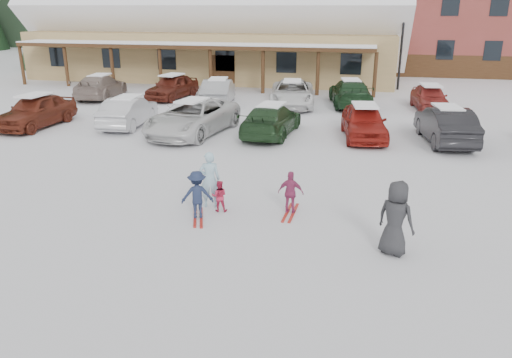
% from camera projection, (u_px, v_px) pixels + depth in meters
% --- Properties ---
extents(ground, '(160.00, 160.00, 0.00)m').
position_uv_depth(ground, '(237.00, 225.00, 13.34)').
color(ground, white).
rests_on(ground, ground).
extents(day_lodge, '(29.12, 12.50, 10.38)m').
position_uv_depth(day_lodge, '(215.00, 26.00, 39.62)').
color(day_lodge, tan).
rests_on(day_lodge, ground).
extents(lamp_post, '(0.50, 0.25, 5.82)m').
position_uv_depth(lamp_post, '(402.00, 40.00, 33.56)').
color(lamp_post, black).
rests_on(lamp_post, ground).
extents(conifer_0, '(4.40, 4.40, 10.20)m').
position_uv_depth(conifer_0, '(38.00, 3.00, 44.38)').
color(conifer_0, black).
rests_on(conifer_0, ground).
extents(conifer_3, '(3.96, 3.96, 9.18)m').
position_uv_depth(conifer_3, '(401.00, 9.00, 50.97)').
color(conifer_3, black).
rests_on(conifer_3, ground).
extents(adult_skier, '(0.69, 0.55, 1.65)m').
position_uv_depth(adult_skier, '(210.00, 179.00, 14.36)').
color(adult_skier, '#9DC6D7').
rests_on(adult_skier, ground).
extents(toddler_red, '(0.50, 0.43, 0.92)m').
position_uv_depth(toddler_red, '(219.00, 196.00, 14.13)').
color(toddler_red, '#C6274A').
rests_on(toddler_red, ground).
extents(child_navy, '(0.99, 0.76, 1.36)m').
position_uv_depth(child_navy, '(197.00, 195.00, 13.60)').
color(child_navy, '#1C2643').
rests_on(child_navy, ground).
extents(skis_child_navy, '(0.63, 1.39, 0.03)m').
position_uv_depth(skis_child_navy, '(198.00, 217.00, 13.82)').
color(skis_child_navy, '#AC2118').
rests_on(skis_child_navy, ground).
extents(child_magenta, '(0.74, 0.33, 1.24)m').
position_uv_depth(child_magenta, '(291.00, 193.00, 13.92)').
color(child_magenta, '#9F3361').
rests_on(child_magenta, ground).
extents(skis_child_magenta, '(0.25, 1.41, 0.03)m').
position_uv_depth(skis_child_magenta, '(290.00, 213.00, 14.12)').
color(skis_child_magenta, '#AC2118').
rests_on(skis_child_magenta, ground).
extents(bystander_dark, '(1.06, 0.93, 1.82)m').
position_uv_depth(bystander_dark, '(396.00, 218.00, 11.54)').
color(bystander_dark, '#2A2A2D').
rests_on(bystander_dark, ground).
extents(parked_car_0, '(2.07, 4.64, 1.55)m').
position_uv_depth(parked_car_0, '(36.00, 111.00, 23.87)').
color(parked_car_0, maroon).
rests_on(parked_car_0, ground).
extents(parked_car_1, '(1.84, 4.43, 1.43)m').
position_uv_depth(parked_car_1, '(128.00, 112.00, 23.98)').
color(parked_car_1, silver).
rests_on(parked_car_1, ground).
extents(parked_car_2, '(3.48, 5.94, 1.55)m').
position_uv_depth(parked_car_2, '(193.00, 117.00, 22.52)').
color(parked_car_2, silver).
rests_on(parked_car_2, ground).
extents(parked_car_3, '(2.32, 4.93, 1.39)m').
position_uv_depth(parked_car_3, '(271.00, 120.00, 22.36)').
color(parked_car_3, '#224022').
rests_on(parked_car_3, ground).
extents(parked_car_4, '(2.35, 4.55, 1.48)m').
position_uv_depth(parked_car_4, '(364.00, 122.00, 21.83)').
color(parked_car_4, maroon).
rests_on(parked_car_4, ground).
extents(parked_car_5, '(2.26, 4.85, 1.54)m').
position_uv_depth(parked_car_5, '(446.00, 125.00, 21.12)').
color(parked_car_5, black).
rests_on(parked_car_5, ground).
extents(parked_car_7, '(2.58, 5.16, 1.44)m').
position_uv_depth(parked_car_7, '(100.00, 86.00, 31.32)').
color(parked_car_7, gray).
rests_on(parked_car_7, ground).
extents(parked_car_8, '(2.47, 4.59, 1.49)m').
position_uv_depth(parked_car_8, '(172.00, 87.00, 31.09)').
color(parked_car_8, maroon).
rests_on(parked_car_8, ground).
extents(parked_car_9, '(2.31, 4.75, 1.50)m').
position_uv_depth(parked_car_9, '(218.00, 92.00, 29.30)').
color(parked_car_9, '#9A9C9F').
rests_on(parked_car_9, ground).
extents(parked_car_10, '(3.13, 5.60, 1.48)m').
position_uv_depth(parked_car_10, '(292.00, 93.00, 28.74)').
color(parked_car_10, white).
rests_on(parked_car_10, ground).
extents(parked_car_11, '(2.95, 5.48, 1.51)m').
position_uv_depth(parked_car_11, '(350.00, 93.00, 28.85)').
color(parked_car_11, '#1C3D20').
rests_on(parked_car_11, ground).
extents(parked_car_12, '(2.05, 4.21, 1.38)m').
position_uv_depth(parked_car_12, '(430.00, 97.00, 27.79)').
color(parked_car_12, '#9B322C').
rests_on(parked_car_12, ground).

